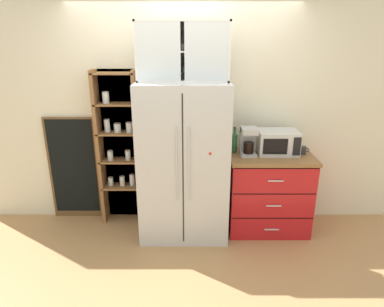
# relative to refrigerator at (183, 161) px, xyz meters

# --- Properties ---
(ground_plane) EXTENTS (10.79, 10.79, 0.00)m
(ground_plane) POSITION_rel_refrigerator_xyz_m (-0.00, -0.00, -0.86)
(ground_plane) COLOR tan
(wall_back_cream) EXTENTS (5.08, 0.10, 2.55)m
(wall_back_cream) POSITION_rel_refrigerator_xyz_m (-0.00, 0.40, 0.41)
(wall_back_cream) COLOR silver
(wall_back_cream) RESTS_ON ground
(refrigerator) EXTENTS (0.95, 0.72, 1.72)m
(refrigerator) POSITION_rel_refrigerator_xyz_m (0.00, 0.00, 0.00)
(refrigerator) COLOR silver
(refrigerator) RESTS_ON ground
(pantry_shelf_column) EXTENTS (0.52, 0.25, 1.82)m
(pantry_shelf_column) POSITION_rel_refrigerator_xyz_m (-0.76, 0.30, 0.07)
(pantry_shelf_column) COLOR brown
(pantry_shelf_column) RESTS_ON ground
(counter_cabinet) EXTENTS (0.93, 0.61, 0.92)m
(counter_cabinet) POSITION_rel_refrigerator_xyz_m (0.97, 0.06, -0.40)
(counter_cabinet) COLOR red
(counter_cabinet) RESTS_ON ground
(microwave) EXTENTS (0.44, 0.33, 0.26)m
(microwave) POSITION_rel_refrigerator_xyz_m (1.04, 0.11, 0.18)
(microwave) COLOR silver
(microwave) RESTS_ON counter_cabinet
(coffee_maker) EXTENTS (0.17, 0.20, 0.31)m
(coffee_maker) POSITION_rel_refrigerator_xyz_m (0.71, 0.06, 0.21)
(coffee_maker) COLOR #B7B7BC
(coffee_maker) RESTS_ON counter_cabinet
(mug_charcoal) EXTENTS (0.11, 0.08, 0.09)m
(mug_charcoal) POSITION_rel_refrigerator_xyz_m (1.32, 0.08, 0.10)
(mug_charcoal) COLOR #2D2D33
(mug_charcoal) RESTS_ON counter_cabinet
(bottle_green) EXTENTS (0.07, 0.07, 0.29)m
(bottle_green) POSITION_rel_refrigerator_xyz_m (0.57, 0.14, 0.18)
(bottle_green) COLOR #285B33
(bottle_green) RESTS_ON counter_cabinet
(upper_cabinet) EXTENTS (0.92, 0.32, 0.58)m
(upper_cabinet) POSITION_rel_refrigerator_xyz_m (-0.00, 0.05, 1.15)
(upper_cabinet) COLOR silver
(upper_cabinet) RESTS_ON refrigerator
(chalkboard_menu) EXTENTS (0.60, 0.04, 1.28)m
(chalkboard_menu) POSITION_rel_refrigerator_xyz_m (-1.34, 0.32, -0.22)
(chalkboard_menu) COLOR brown
(chalkboard_menu) RESTS_ON ground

